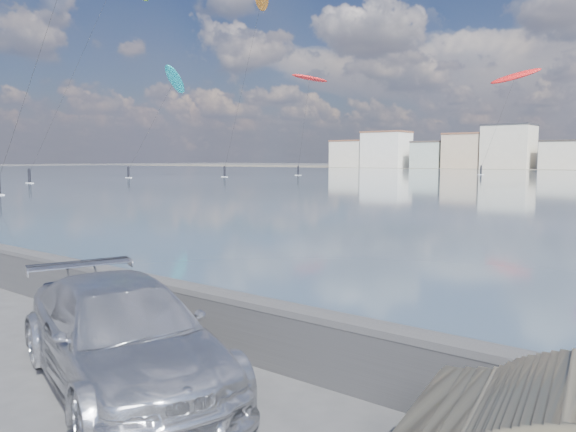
{
  "coord_description": "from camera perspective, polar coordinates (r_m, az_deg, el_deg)",
  "views": [
    {
      "loc": [
        7.15,
        -3.72,
        3.2
      ],
      "look_at": [
        1.0,
        4.0,
        2.2
      ],
      "focal_mm": 35.0,
      "sensor_mm": 36.0,
      "label": 1
    }
  ],
  "objects": [
    {
      "name": "ground",
      "position": [
        8.68,
        -23.16,
        -16.35
      ],
      "size": [
        700.0,
        700.0,
        0.0
      ],
      "primitive_type": "plane",
      "color": "#333335",
      "rests_on": "ground"
    },
    {
      "name": "seawall",
      "position": [
        9.96,
        -9.32,
        -9.53
      ],
      "size": [
        400.0,
        0.36,
        1.08
      ],
      "color": "#28282B",
      "rests_on": "ground"
    },
    {
      "name": "car_silver",
      "position": [
        8.38,
        -16.44,
        -11.54
      ],
      "size": [
        5.48,
        3.56,
        1.48
      ],
      "primitive_type": "imported",
      "rotation": [
        0.0,
        0.0,
        1.25
      ],
      "color": "silver",
      "rests_on": "ground"
    },
    {
      "name": "kitesurfer_4",
      "position": [
        132.72,
        22.08,
        12.95
      ],
      "size": [
        10.97,
        14.25,
        23.15
      ],
      "color": "red",
      "rests_on": "ground"
    },
    {
      "name": "kitesurfer_6",
      "position": [
        108.87,
        -2.74,
        20.89
      ],
      "size": [
        7.28,
        11.43,
        33.49
      ],
      "color": "orange",
      "rests_on": "ground"
    },
    {
      "name": "kitesurfer_9",
      "position": [
        118.77,
        2.2,
        13.65
      ],
      "size": [
        5.81,
        10.91,
        20.68
      ],
      "color": "red",
      "rests_on": "ground"
    },
    {
      "name": "kitesurfer_14",
      "position": [
        105.46,
        -11.46,
        13.33
      ],
      "size": [
        7.38,
        13.77,
        20.03
      ],
      "color": "#19BFBF",
      "rests_on": "ground"
    }
  ]
}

